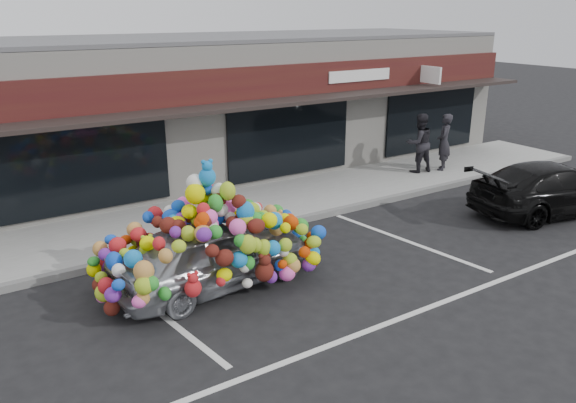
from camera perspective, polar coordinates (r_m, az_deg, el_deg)
ground at (r=11.53m, az=2.45°, el=-7.25°), size 90.00×90.00×0.00m
shop_building at (r=18.15m, az=-13.17°, el=9.14°), size 24.00×7.20×4.31m
sidewalk at (r=14.69m, az=-6.56°, el=-1.16°), size 26.00×3.00×0.15m
kerb at (r=13.44m, az=-3.70°, el=-3.01°), size 26.00×0.18×0.16m
parking_stripe_left at (r=10.40m, az=-13.08°, el=-10.85°), size 0.73×4.37×0.01m
parking_stripe_mid at (r=13.34m, az=11.86°, el=-3.90°), size 0.73×4.37×0.01m
parking_stripe_right at (r=17.38m, az=24.74°, el=0.12°), size 0.73×4.37×0.01m
lane_line at (r=11.29m, az=17.82°, el=-8.79°), size 14.00×0.12×0.01m
toy_car at (r=10.76m, az=-7.74°, el=-4.52°), size 2.87×4.37×2.45m
black_sedan at (r=16.20m, az=25.33°, el=1.23°), size 2.74×4.89×1.34m
pedestrian_a at (r=18.80m, az=15.55°, el=5.84°), size 0.79×0.75×1.82m
pedestrian_b at (r=18.33m, az=13.18°, el=5.81°), size 1.03×0.87×1.88m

